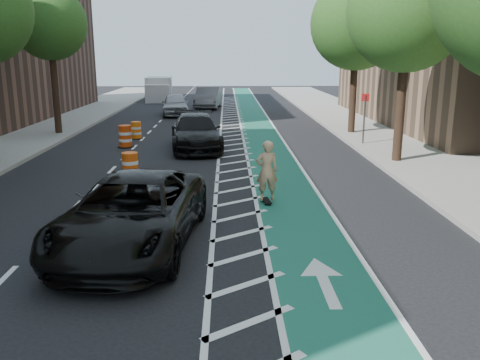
{
  "coord_description": "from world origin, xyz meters",
  "views": [
    {
      "loc": [
        1.15,
        -11.61,
        4.23
      ],
      "look_at": [
        1.48,
        1.03,
        1.1
      ],
      "focal_mm": 38.0,
      "sensor_mm": 36.0,
      "label": 1
    }
  ],
  "objects_px": {
    "skateboarder": "(267,171)",
    "barrel_a": "(130,167)",
    "suv_near": "(132,213)",
    "suv_far": "(196,132)"
  },
  "relations": [
    {
      "from": "skateboarder",
      "to": "barrel_a",
      "type": "relative_size",
      "value": 1.85
    },
    {
      "from": "skateboarder",
      "to": "barrel_a",
      "type": "xyz_separation_m",
      "value": [
        -4.5,
        3.01,
        -0.52
      ]
    },
    {
      "from": "skateboarder",
      "to": "barrel_a",
      "type": "bearing_deg",
      "value": -39.82
    },
    {
      "from": "suv_far",
      "to": "skateboarder",
      "type": "bearing_deg",
      "value": -79.97
    },
    {
      "from": "skateboarder",
      "to": "suv_near",
      "type": "xyz_separation_m",
      "value": [
        -3.27,
        -3.37,
        -0.17
      ]
    },
    {
      "from": "suv_near",
      "to": "skateboarder",
      "type": "bearing_deg",
      "value": 51.52
    },
    {
      "from": "skateboarder",
      "to": "barrel_a",
      "type": "height_order",
      "value": "skateboarder"
    },
    {
      "from": "suv_near",
      "to": "barrel_a",
      "type": "height_order",
      "value": "suv_near"
    },
    {
      "from": "suv_far",
      "to": "barrel_a",
      "type": "bearing_deg",
      "value": -114.29
    },
    {
      "from": "suv_near",
      "to": "suv_far",
      "type": "height_order",
      "value": "suv_near"
    }
  ]
}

